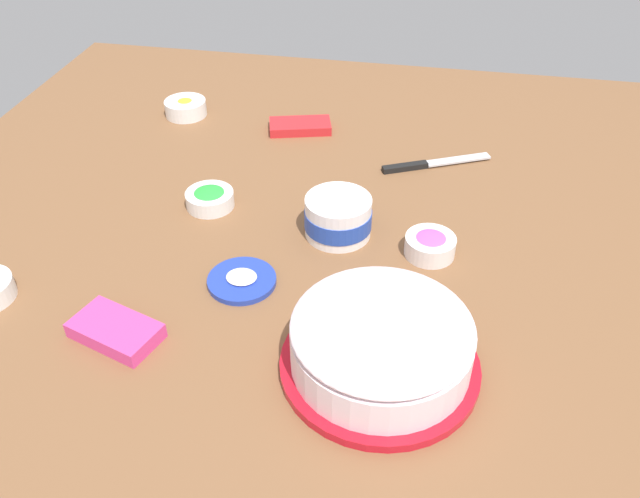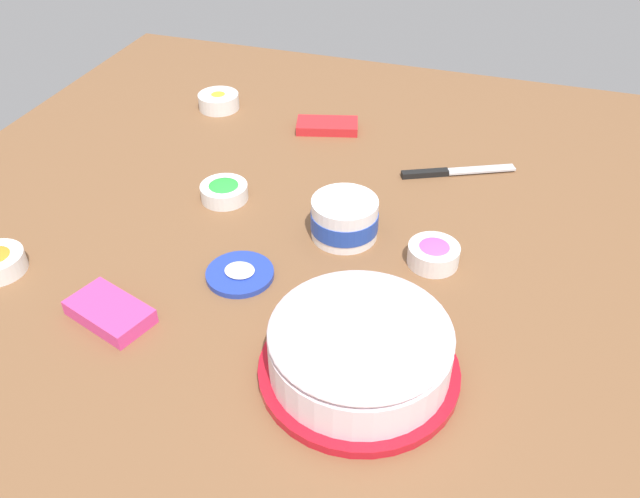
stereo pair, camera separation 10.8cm
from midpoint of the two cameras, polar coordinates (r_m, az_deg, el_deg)
The scene contains 10 objects.
ground_plane at distance 1.21m, azimuth -4.72°, elevation 2.20°, with size 1.54×1.54×0.00m, color brown.
frosted_cake at distance 0.91m, azimuth 1.90°, elevation -8.46°, with size 0.28×0.28×0.10m.
frosting_tub at distance 1.15m, azimuth -1.10°, elevation 2.77°, with size 0.12×0.12×0.07m.
frosting_tub_lid at distance 1.08m, azimuth -9.68°, elevation -2.80°, with size 0.11×0.11×0.02m.
spreading_knife at distance 1.38m, azimuth 7.05°, elevation 7.26°, with size 0.22×0.12×0.01m.
sprinkle_bowl_rainbow at distance 1.12m, azimuth 6.86°, elevation 0.28°, with size 0.09×0.09×0.04m.
sprinkle_bowl_green at distance 1.26m, azimuth -12.00°, elevation 4.27°, with size 0.09×0.09×0.04m.
sprinkle_bowl_yellow at distance 1.61m, azimuth -13.55°, elevation 11.85°, with size 0.10×0.10×0.04m.
candy_box_lower at distance 1.51m, azimuth -3.84°, elevation 10.54°, with size 0.14×0.07×0.02m, color red.
candy_box_upper at distance 1.04m, azimuth -20.26°, elevation -6.80°, with size 0.13×0.07×0.03m, color #E53D8E.
Camera 1 is at (0.23, -0.95, 0.70)m, focal length 36.82 mm.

